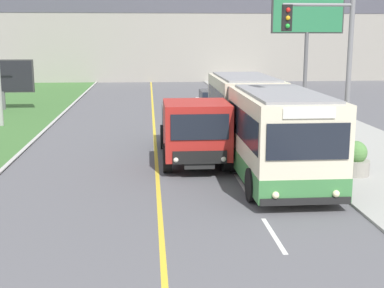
% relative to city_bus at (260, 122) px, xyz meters
% --- Properties ---
extents(city_bus, '(2.73, 12.61, 3.06)m').
position_rel_city_bus_xyz_m(city_bus, '(0.00, 0.00, 0.00)').
color(city_bus, beige).
rests_on(city_bus, ground_plane).
extents(dump_truck, '(2.42, 7.02, 2.48)m').
position_rel_city_bus_xyz_m(dump_truck, '(-2.53, -0.18, -0.30)').
color(dump_truck, black).
rests_on(dump_truck, ground_plane).
extents(car_distant, '(1.80, 4.30, 1.45)m').
position_rel_city_bus_xyz_m(car_distant, '(-0.25, 12.86, -0.87)').
color(car_distant, silver).
rests_on(car_distant, ground_plane).
extents(traffic_light_mast, '(2.28, 0.32, 6.13)m').
position_rel_city_bus_xyz_m(traffic_light_mast, '(1.49, -3.30, 2.33)').
color(traffic_light_mast, slate).
rests_on(traffic_light_mast, ground_plane).
extents(billboard_large, '(4.43, 0.24, 7.91)m').
position_rel_city_bus_xyz_m(billboard_large, '(5.44, 12.59, 4.50)').
color(billboard_large, '#59595B').
rests_on(billboard_large, ground_plane).
extents(billboard_small, '(4.04, 0.24, 3.26)m').
position_rel_city_bus_xyz_m(billboard_small, '(-13.66, 15.65, 0.59)').
color(billboard_small, '#59595B').
rests_on(billboard_small, ground_plane).
extents(planter_round_near, '(1.00, 1.00, 1.19)m').
position_rel_city_bus_xyz_m(planter_round_near, '(2.82, -2.52, -0.95)').
color(planter_round_near, gray).
rests_on(planter_round_near, sidewalk_right).
extents(planter_round_second, '(0.96, 0.96, 1.15)m').
position_rel_city_bus_xyz_m(planter_round_second, '(3.00, 2.46, -0.97)').
color(planter_round_second, gray).
rests_on(planter_round_second, sidewalk_right).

